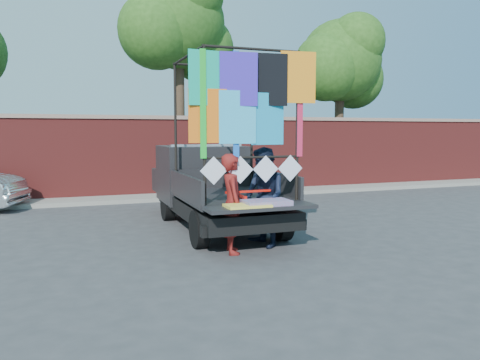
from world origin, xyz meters
name	(u,v)px	position (x,y,z in m)	size (l,w,h in m)	color
ground	(228,245)	(0.00, 0.00, 0.00)	(90.00, 90.00, 0.00)	#38383A
brick_wall	(158,156)	(0.00, 7.00, 1.33)	(30.00, 0.45, 2.61)	maroon
curb	(163,197)	(0.00, 6.30, 0.06)	(30.00, 1.20, 0.12)	gray
tree_mid	(180,26)	(1.02, 8.12, 5.70)	(4.20, 3.30, 7.73)	#38281C
tree_right	(342,64)	(7.52, 8.12, 4.75)	(4.20, 3.30, 6.62)	#38281C
pickup_truck	(208,185)	(0.26, 2.17, 0.89)	(2.23, 5.60, 3.52)	black
woman	(232,204)	(-0.11, -0.56, 0.87)	(0.63, 0.41, 1.73)	maroon
man	(264,197)	(0.58, -0.33, 0.91)	(0.89, 0.69, 1.83)	#141C32
streamer_bundle	(244,202)	(0.14, -0.46, 0.87)	(0.86, 0.07, 0.60)	#FF1A0D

